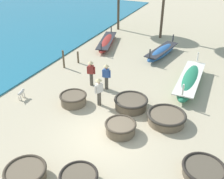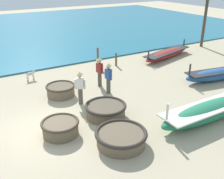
{
  "view_description": "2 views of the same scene",
  "coord_description": "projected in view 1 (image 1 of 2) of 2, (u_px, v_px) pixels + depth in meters",
  "views": [
    {
      "loc": [
        4.28,
        -8.66,
        8.07
      ],
      "look_at": [
        -0.83,
        2.66,
        0.97
      ],
      "focal_mm": 42.0,
      "sensor_mm": 36.0,
      "label": 1
    },
    {
      "loc": [
        9.23,
        -2.21,
        5.9
      ],
      "look_at": [
        -0.59,
        3.61,
        0.82
      ],
      "focal_mm": 42.0,
      "sensor_mm": 36.0,
      "label": 2
    }
  ],
  "objects": [
    {
      "name": "coracle_beside_post",
      "position": [
        26.0,
        173.0,
        10.03
      ],
      "size": [
        1.65,
        1.65,
        0.53
      ],
      "color": "brown",
      "rests_on": "ground"
    },
    {
      "name": "mooring_post_shoreline",
      "position": [
        63.0,
        59.0,
        18.74
      ],
      "size": [
        0.14,
        0.14,
        1.33
      ],
      "primitive_type": "cylinder",
      "color": "brown",
      "rests_on": "ground"
    },
    {
      "name": "coracle_front_left",
      "position": [
        166.0,
        118.0,
        13.17
      ],
      "size": [
        1.97,
        1.97,
        0.56
      ],
      "color": "brown",
      "rests_on": "ground"
    },
    {
      "name": "coracle_tilted",
      "position": [
        79.0,
        179.0,
        9.82
      ],
      "size": [
        1.49,
        1.49,
        0.52
      ],
      "color": "brown",
      "rests_on": "ground"
    },
    {
      "name": "fisherman_standing_right",
      "position": [
        99.0,
        90.0,
        14.3
      ],
      "size": [
        0.37,
        0.46,
        1.67
      ],
      "color": "#4C473D",
      "rests_on": "ground"
    },
    {
      "name": "coracle_nearest",
      "position": [
        73.0,
        99.0,
        14.7
      ],
      "size": [
        1.54,
        1.54,
        0.6
      ],
      "color": "brown",
      "rests_on": "ground"
    },
    {
      "name": "long_boat_green_hull",
      "position": [
        162.0,
        52.0,
        20.78
      ],
      "size": [
        1.76,
        4.62,
        1.24
      ],
      "color": "#285693",
      "rests_on": "ground"
    },
    {
      "name": "long_boat_ochre_hull",
      "position": [
        107.0,
        42.0,
        23.01
      ],
      "size": [
        2.27,
        5.25,
        1.0
      ],
      "color": "maroon",
      "rests_on": "ground"
    },
    {
      "name": "coracle_front_right",
      "position": [
        204.0,
        170.0,
        10.22
      ],
      "size": [
        1.71,
        1.71,
        0.47
      ],
      "color": "brown",
      "rests_on": "ground"
    },
    {
      "name": "coracle_far_right",
      "position": [
        131.0,
        103.0,
        14.34
      ],
      "size": [
        1.86,
        1.86,
        0.6
      ],
      "color": "brown",
      "rests_on": "ground"
    },
    {
      "name": "long_boat_white_hull",
      "position": [
        190.0,
        80.0,
        16.47
      ],
      "size": [
        1.23,
        5.52,
        1.37
      ],
      "color": "#237551",
      "rests_on": "ground"
    },
    {
      "name": "mooring_post_mid_beach",
      "position": [
        78.0,
        57.0,
        19.58
      ],
      "size": [
        0.14,
        0.14,
        0.9
      ],
      "primitive_type": "cylinder",
      "color": "brown",
      "rests_on": "ground"
    },
    {
      "name": "ground_plane",
      "position": [
        105.0,
        136.0,
        12.38
      ],
      "size": [
        80.0,
        80.0,
        0.0
      ],
      "primitive_type": "plane",
      "color": "#BCAD8C"
    },
    {
      "name": "coracle_far_left",
      "position": [
        120.0,
        128.0,
        12.46
      ],
      "size": [
        1.52,
        1.52,
        0.58
      ],
      "color": "brown",
      "rests_on": "ground"
    },
    {
      "name": "fisherman_by_coracle",
      "position": [
        106.0,
        75.0,
        15.88
      ],
      "size": [
        0.52,
        0.36,
        1.67
      ],
      "color": "#4C473D",
      "rests_on": "ground"
    },
    {
      "name": "dog",
      "position": [
        21.0,
        93.0,
        15.18
      ],
      "size": [
        0.28,
        0.68,
        0.55
      ],
      "color": "beige",
      "rests_on": "ground"
    },
    {
      "name": "fisherman_standing_left",
      "position": [
        91.0,
        71.0,
        16.31
      ],
      "size": [
        0.51,
        0.36,
        1.67
      ],
      "color": "#4C473D",
      "rests_on": "ground"
    }
  ]
}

